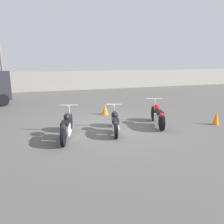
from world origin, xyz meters
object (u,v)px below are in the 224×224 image
motorcycle_slot_1 (115,122)px  motorcycle_slot_2 (158,115)px  motorcycle_slot_0 (67,126)px  traffic_cone_near (105,109)px  traffic_cone_far (216,118)px

motorcycle_slot_1 → motorcycle_slot_2: 1.96m
motorcycle_slot_0 → traffic_cone_near: 3.64m
traffic_cone_near → motorcycle_slot_2: bearing=-59.7°
motorcycle_slot_0 → motorcycle_slot_1: 1.77m
motorcycle_slot_1 → motorcycle_slot_2: bearing=23.5°
motorcycle_slot_2 → traffic_cone_far: (2.36, -0.66, -0.17)m
traffic_cone_near → traffic_cone_far: 5.00m
motorcycle_slot_1 → motorcycle_slot_0: bearing=-161.3°
motorcycle_slot_2 → traffic_cone_far: bearing=1.0°
motorcycle_slot_1 → traffic_cone_near: motorcycle_slot_1 is taller
motorcycle_slot_1 → traffic_cone_far: motorcycle_slot_1 is taller
motorcycle_slot_0 → traffic_cone_far: motorcycle_slot_0 is taller
motorcycle_slot_1 → traffic_cone_far: bearing=10.6°
motorcycle_slot_1 → traffic_cone_near: bearing=96.5°
motorcycle_slot_0 → motorcycle_slot_1: motorcycle_slot_0 is taller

